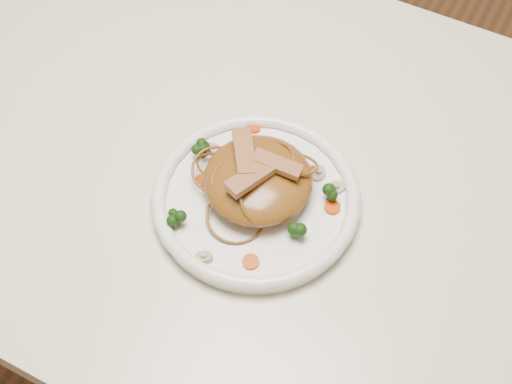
% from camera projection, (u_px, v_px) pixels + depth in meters
% --- Properties ---
extents(ground, '(4.00, 4.00, 0.00)m').
position_uv_depth(ground, '(236.00, 346.00, 1.67)').
color(ground, '#4E321A').
rests_on(ground, ground).
extents(table, '(1.20, 0.80, 0.75)m').
position_uv_depth(table, '(226.00, 185.00, 1.13)').
color(table, beige).
rests_on(table, ground).
extents(plate, '(0.28, 0.28, 0.02)m').
position_uv_depth(plate, '(256.00, 201.00, 0.98)').
color(plate, white).
rests_on(plate, table).
extents(noodle_mound, '(0.16, 0.16, 0.05)m').
position_uv_depth(noodle_mound, '(258.00, 180.00, 0.96)').
color(noodle_mound, brown).
rests_on(noodle_mound, plate).
extents(chicken_a, '(0.07, 0.03, 0.01)m').
position_uv_depth(chicken_a, '(277.00, 164.00, 0.94)').
color(chicken_a, '#A2744C').
rests_on(chicken_a, noodle_mound).
extents(chicken_b, '(0.06, 0.08, 0.01)m').
position_uv_depth(chicken_b, '(244.00, 152.00, 0.94)').
color(chicken_b, '#A2744C').
rests_on(chicken_b, noodle_mound).
extents(chicken_c, '(0.05, 0.08, 0.01)m').
position_uv_depth(chicken_c, '(253.00, 176.00, 0.92)').
color(chicken_c, '#A2744C').
rests_on(chicken_c, noodle_mound).
extents(broccoli_0, '(0.04, 0.04, 0.03)m').
position_uv_depth(broccoli_0, '(332.00, 193.00, 0.96)').
color(broccoli_0, '#12350B').
rests_on(broccoli_0, plate).
extents(broccoli_1, '(0.02, 0.02, 0.03)m').
position_uv_depth(broccoli_1, '(201.00, 149.00, 1.00)').
color(broccoli_1, '#12350B').
rests_on(broccoli_1, plate).
extents(broccoli_2, '(0.03, 0.03, 0.03)m').
position_uv_depth(broccoli_2, '(174.00, 219.00, 0.94)').
color(broccoli_2, '#12350B').
rests_on(broccoli_2, plate).
extents(broccoli_3, '(0.03, 0.03, 0.03)m').
position_uv_depth(broccoli_3, '(297.00, 228.00, 0.93)').
color(broccoli_3, '#12350B').
rests_on(broccoli_3, plate).
extents(carrot_0, '(0.02, 0.02, 0.00)m').
position_uv_depth(carrot_0, '(313.00, 172.00, 1.00)').
color(carrot_0, '#D64007').
rests_on(carrot_0, plate).
extents(carrot_1, '(0.02, 0.02, 0.00)m').
position_uv_depth(carrot_1, '(202.00, 181.00, 0.99)').
color(carrot_1, '#D64007').
rests_on(carrot_1, plate).
extents(carrot_2, '(0.03, 0.03, 0.00)m').
position_uv_depth(carrot_2, '(332.00, 207.00, 0.96)').
color(carrot_2, '#D64007').
rests_on(carrot_2, plate).
extents(carrot_3, '(0.02, 0.02, 0.00)m').
position_uv_depth(carrot_3, '(254.00, 128.00, 1.04)').
color(carrot_3, '#D64007').
rests_on(carrot_3, plate).
extents(carrot_4, '(0.02, 0.02, 0.00)m').
position_uv_depth(carrot_4, '(251.00, 262.00, 0.92)').
color(carrot_4, '#D64007').
rests_on(carrot_4, plate).
extents(mushroom_0, '(0.03, 0.03, 0.01)m').
position_uv_depth(mushroom_0, '(204.00, 257.00, 0.92)').
color(mushroom_0, beige).
rests_on(mushroom_0, plate).
extents(mushroom_1, '(0.04, 0.04, 0.01)m').
position_uv_depth(mushroom_1, '(335.00, 188.00, 0.98)').
color(mushroom_1, beige).
rests_on(mushroom_1, plate).
extents(mushroom_2, '(0.03, 0.03, 0.01)m').
position_uv_depth(mushroom_2, '(213.00, 149.00, 1.02)').
color(mushroom_2, beige).
rests_on(mushroom_2, plate).
extents(mushroom_3, '(0.03, 0.03, 0.01)m').
position_uv_depth(mushroom_3, '(319.00, 173.00, 0.99)').
color(mushroom_3, beige).
rests_on(mushroom_3, plate).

